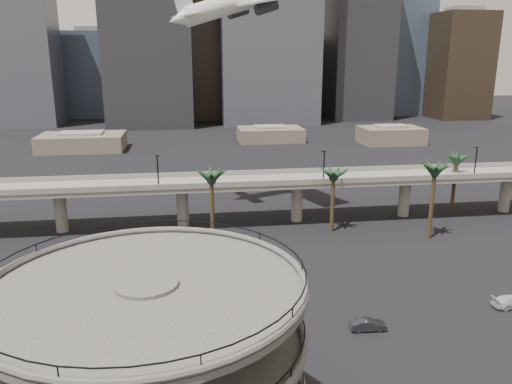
{
  "coord_description": "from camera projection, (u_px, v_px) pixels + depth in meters",
  "views": [
    {
      "loc": [
        -9.99,
        -35.85,
        31.11
      ],
      "look_at": [
        -0.88,
        28.0,
        13.54
      ],
      "focal_mm": 35.0,
      "sensor_mm": 36.0,
      "label": 1
    }
  ],
  "objects": [
    {
      "name": "parking_ramp",
      "position": [
        151.0,
        365.0,
        35.6
      ],
      "size": [
        22.2,
        22.2,
        17.35
      ],
      "color": "#474542",
      "rests_on": "ground"
    },
    {
      "name": "overpass",
      "position": [
        240.0,
        186.0,
        94.38
      ],
      "size": [
        130.0,
        9.3,
        14.7
      ],
      "color": "gray",
      "rests_on": "ground"
    },
    {
      "name": "palm_trees",
      "position": [
        364.0,
        171.0,
        89.08
      ],
      "size": [
        54.4,
        18.4,
        14.0
      ],
      "color": "#43321C",
      "rests_on": "ground"
    },
    {
      "name": "low_buildings",
      "position": [
        233.0,
        137.0,
        179.88
      ],
      "size": [
        135.0,
        27.5,
        6.8
      ],
      "color": "brown",
      "rests_on": "ground"
    },
    {
      "name": "skyline",
      "position": [
        234.0,
        36.0,
        242.54
      ],
      "size": [
        269.0,
        86.0,
        111.06
      ],
      "color": "gray",
      "rests_on": "ground"
    },
    {
      "name": "car_a",
      "position": [
        214.0,
        338.0,
        55.44
      ],
      "size": [
        5.18,
        2.97,
        1.66
      ],
      "primitive_type": "imported",
      "rotation": [
        0.0,
        0.0,
        1.35
      ],
      "color": "red",
      "rests_on": "ground"
    },
    {
      "name": "car_b",
      "position": [
        368.0,
        325.0,
        58.49
      ],
      "size": [
        4.34,
        1.73,
        1.4
      ],
      "primitive_type": "imported",
      "rotation": [
        0.0,
        0.0,
        1.51
      ],
      "color": "black",
      "rests_on": "ground"
    },
    {
      "name": "car_c",
      "position": [
        512.0,
        302.0,
        63.88
      ],
      "size": [
        5.26,
        2.3,
        1.51
      ],
      "primitive_type": "imported",
      "rotation": [
        0.0,
        0.0,
        1.61
      ],
      "color": "silver",
      "rests_on": "ground"
    }
  ]
}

